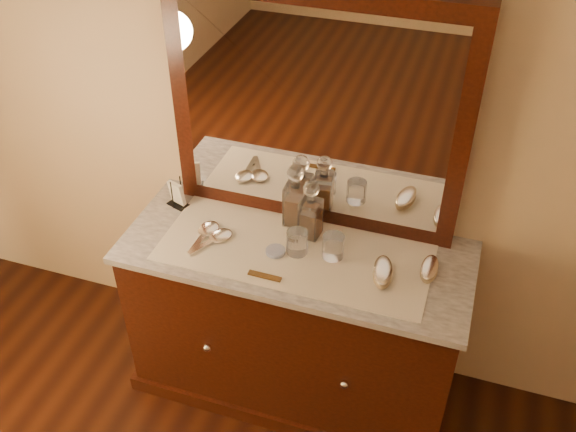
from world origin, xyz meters
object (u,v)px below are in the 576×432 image
(comb, at_px, (265,276))
(brush_near, at_px, (383,272))
(napkin_rack, at_px, (177,195))
(pin_dish, at_px, (275,251))
(decanter_right, at_px, (311,215))
(dresser_cabinet, at_px, (295,323))
(mirror_frame, at_px, (316,114))
(hand_mirror_outer, at_px, (207,231))
(brush_far, at_px, (429,269))
(hand_mirror_inner, at_px, (217,238))
(decanter_left, at_px, (295,201))

(comb, bearing_deg, brush_near, 19.47)
(napkin_rack, xyz_separation_m, brush_near, (0.96, -0.17, -0.03))
(pin_dish, distance_m, decanter_right, 0.21)
(dresser_cabinet, height_order, mirror_frame, mirror_frame)
(mirror_frame, height_order, decanter_right, mirror_frame)
(dresser_cabinet, height_order, hand_mirror_outer, hand_mirror_outer)
(dresser_cabinet, relative_size, napkin_rack, 10.08)
(dresser_cabinet, distance_m, napkin_rack, 0.78)
(comb, height_order, hand_mirror_outer, hand_mirror_outer)
(napkin_rack, height_order, decanter_right, decanter_right)
(brush_near, xyz_separation_m, hand_mirror_outer, (-0.75, 0.03, -0.01))
(hand_mirror_outer, bearing_deg, mirror_frame, 34.31)
(brush_near, distance_m, hand_mirror_outer, 0.76)
(mirror_frame, bearing_deg, comb, -98.34)
(mirror_frame, xyz_separation_m, decanter_right, (0.03, -0.14, -0.39))
(dresser_cabinet, relative_size, decanter_right, 5.23)
(napkin_rack, xyz_separation_m, hand_mirror_outer, (0.20, -0.14, -0.04))
(brush_far, bearing_deg, comb, -159.62)
(hand_mirror_inner, bearing_deg, mirror_frame, 41.30)
(mirror_frame, relative_size, napkin_rack, 8.64)
(comb, relative_size, hand_mirror_outer, 0.61)
(dresser_cabinet, bearing_deg, hand_mirror_inner, -172.42)
(brush_far, xyz_separation_m, hand_mirror_inner, (-0.86, -0.07, -0.01))
(brush_near, xyz_separation_m, hand_mirror_inner, (-0.70, 0.00, -0.01))
(mirror_frame, distance_m, comb, 0.66)
(mirror_frame, relative_size, brush_near, 6.61)
(dresser_cabinet, xyz_separation_m, decanter_right, (0.03, 0.11, 0.55))
(mirror_frame, height_order, decanter_left, mirror_frame)
(comb, xyz_separation_m, napkin_rack, (-0.53, 0.32, 0.05))
(comb, xyz_separation_m, brush_near, (0.43, 0.15, 0.02))
(pin_dish, bearing_deg, decanter_right, 57.13)
(decanter_right, bearing_deg, brush_far, -8.82)
(brush_near, bearing_deg, mirror_frame, 141.49)
(pin_dish, bearing_deg, decanter_left, 86.00)
(pin_dish, bearing_deg, dresser_cabinet, 32.62)
(dresser_cabinet, distance_m, decanter_right, 0.56)
(mirror_frame, bearing_deg, decanter_left, -126.43)
(pin_dish, bearing_deg, hand_mirror_inner, 179.55)
(pin_dish, bearing_deg, brush_far, 7.08)
(comb, relative_size, decanter_left, 0.46)
(dresser_cabinet, relative_size, hand_mirror_inner, 6.37)
(dresser_cabinet, xyz_separation_m, hand_mirror_outer, (-0.39, -0.02, 0.45))
(pin_dish, xyz_separation_m, decanter_right, (0.10, 0.15, 0.10))
(dresser_cabinet, height_order, napkin_rack, napkin_rack)
(decanter_left, distance_m, hand_mirror_outer, 0.39)
(decanter_left, height_order, hand_mirror_outer, decanter_left)
(mirror_frame, relative_size, pin_dish, 14.89)
(mirror_frame, distance_m, brush_near, 0.67)
(decanter_left, relative_size, brush_near, 1.60)
(mirror_frame, height_order, brush_near, mirror_frame)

